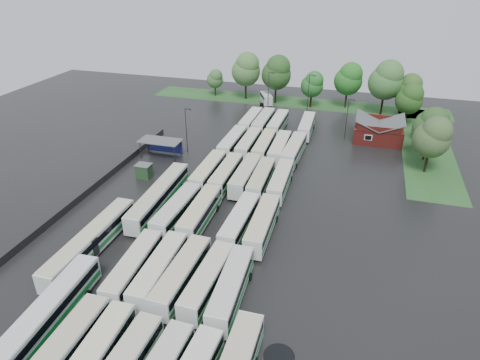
# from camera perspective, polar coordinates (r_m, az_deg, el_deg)

# --- Properties ---
(ground) EXTENTS (160.00, 160.00, 0.00)m
(ground) POSITION_cam_1_polar(r_m,az_deg,el_deg) (63.31, -4.85, -6.63)
(ground) COLOR black
(ground) RESTS_ON ground
(brick_building) EXTENTS (10.07, 8.60, 5.39)m
(brick_building) POSITION_cam_1_polar(r_m,az_deg,el_deg) (97.31, 17.95, 6.06)
(brick_building) COLOR maroon
(brick_building) RESTS_ON ground
(wash_shed) EXTENTS (8.20, 4.20, 3.58)m
(wash_shed) POSITION_cam_1_polar(r_m,az_deg,el_deg) (86.02, -10.47, 4.97)
(wash_shed) COLOR #2D2D30
(wash_shed) RESTS_ON ground
(utility_hut) EXTENTS (2.70, 2.20, 2.62)m
(utility_hut) POSITION_cam_1_polar(r_m,az_deg,el_deg) (78.74, -12.68, 1.19)
(utility_hut) COLOR #1E3A1E
(utility_hut) RESTS_ON ground
(grass_strip_north) EXTENTS (80.00, 10.00, 0.01)m
(grass_strip_north) POSITION_cam_1_polar(r_m,az_deg,el_deg) (120.01, 7.29, 10.26)
(grass_strip_north) COLOR #245121
(grass_strip_north) RESTS_ON ground
(grass_strip_east) EXTENTS (10.00, 50.00, 0.01)m
(grass_strip_east) POSITION_cam_1_polar(r_m,az_deg,el_deg) (98.93, 23.55, 4.24)
(grass_strip_east) COLOR #245121
(grass_strip_east) RESTS_ON ground
(west_fence) EXTENTS (0.10, 50.00, 1.20)m
(west_fence) POSITION_cam_1_polar(r_m,az_deg,el_deg) (78.61, -18.04, -0.20)
(west_fence) COLOR #2D2D30
(west_fence) RESTS_ON ground
(bus_r0c0) EXTENTS (2.89, 12.76, 3.54)m
(bus_r0c0) POSITION_cam_1_polar(r_m,az_deg,el_deg) (47.33, -22.44, -20.41)
(bus_r0c0) COLOR silver
(bus_r0c0) RESTS_ON ground
(bus_r0c1) EXTENTS (3.18, 12.63, 3.49)m
(bus_r0c1) POSITION_cam_1_polar(r_m,az_deg,el_deg) (45.76, -18.91, -21.75)
(bus_r0c1) COLOR silver
(bus_r0c1) RESTS_ON ground
(bus_r1c0) EXTENTS (3.24, 12.42, 3.43)m
(bus_r1c0) POSITION_cam_1_polar(r_m,az_deg,el_deg) (54.85, -13.97, -11.22)
(bus_r1c0) COLOR silver
(bus_r1c0) RESTS_ON ground
(bus_r1c1) EXTENTS (3.01, 12.55, 3.47)m
(bus_r1c1) POSITION_cam_1_polar(r_m,az_deg,el_deg) (53.73, -10.71, -11.73)
(bus_r1c1) COLOR silver
(bus_r1c1) RESTS_ON ground
(bus_r1c2) EXTENTS (2.90, 12.64, 3.50)m
(bus_r1c2) POSITION_cam_1_polar(r_m,az_deg,el_deg) (52.59, -7.78, -12.44)
(bus_r1c2) COLOR silver
(bus_r1c2) RESTS_ON ground
(bus_r1c3) EXTENTS (2.95, 12.18, 3.37)m
(bus_r1c3) POSITION_cam_1_polar(r_m,az_deg,el_deg) (51.65, -4.31, -13.21)
(bus_r1c3) COLOR silver
(bus_r1c3) RESTS_ON ground
(bus_r1c4) EXTENTS (3.24, 12.63, 3.48)m
(bus_r1c4) POSITION_cam_1_polar(r_m,az_deg,el_deg) (50.52, -1.19, -14.14)
(bus_r1c4) COLOR silver
(bus_r1c4) RESTS_ON ground
(bus_r2c0) EXTENTS (3.10, 12.72, 3.52)m
(bus_r2c0) POSITION_cam_1_polar(r_m,az_deg,el_deg) (64.64, -8.37, -4.01)
(bus_r2c0) COLOR silver
(bus_r2c0) RESTS_ON ground
(bus_r2c1) EXTENTS (2.90, 12.64, 3.51)m
(bus_r2c1) POSITION_cam_1_polar(r_m,az_deg,el_deg) (63.66, -5.32, -4.36)
(bus_r2c1) COLOR silver
(bus_r2c1) RESTS_ON ground
(bus_r2c3) EXTENTS (2.90, 12.42, 3.44)m
(bus_r2c3) POSITION_cam_1_polar(r_m,az_deg,el_deg) (61.51, -0.02, -5.53)
(bus_r2c3) COLOR silver
(bus_r2c3) RESTS_ON ground
(bus_r2c4) EXTENTS (2.94, 12.68, 3.51)m
(bus_r2c4) POSITION_cam_1_polar(r_m,az_deg,el_deg) (60.88, 3.01, -5.92)
(bus_r2c4) COLOR silver
(bus_r2c4) RESTS_ON ground
(bus_r3c0) EXTENTS (2.72, 12.55, 3.49)m
(bus_r3c0) POSITION_cam_1_polar(r_m,az_deg,el_deg) (75.51, -4.23, 1.15)
(bus_r3c0) COLOR silver
(bus_r3c0) RESTS_ON ground
(bus_r3c1) EXTENTS (2.65, 12.33, 3.43)m
(bus_r3c1) POSITION_cam_1_polar(r_m,az_deg,el_deg) (74.49, -1.84, 0.79)
(bus_r3c1) COLOR silver
(bus_r3c1) RESTS_ON ground
(bus_r3c2) EXTENTS (2.71, 12.66, 3.52)m
(bus_r3c2) POSITION_cam_1_polar(r_m,az_deg,el_deg) (73.91, 0.76, 0.62)
(bus_r3c2) COLOR silver
(bus_r3c2) RESTS_ON ground
(bus_r3c3) EXTENTS (2.90, 12.24, 3.39)m
(bus_r3c3) POSITION_cam_1_polar(r_m,az_deg,el_deg) (72.96, 2.84, 0.13)
(bus_r3c3) COLOR silver
(bus_r3c3) RESTS_ON ground
(bus_r3c4) EXTENTS (2.86, 12.15, 3.36)m
(bus_r3c4) POSITION_cam_1_polar(r_m,az_deg,el_deg) (72.57, 5.43, -0.13)
(bus_r3c4) COLOR silver
(bus_r3c4) RESTS_ON ground
(bus_r4c0) EXTENTS (2.74, 12.59, 3.50)m
(bus_r4c0) POSITION_cam_1_polar(r_m,az_deg,el_deg) (87.29, -0.99, 5.03)
(bus_r4c0) COLOR silver
(bus_r4c0) RESTS_ON ground
(bus_r4c1) EXTENTS (2.66, 12.11, 3.37)m
(bus_r4c1) POSITION_cam_1_polar(r_m,az_deg,el_deg) (86.78, 1.17, 4.83)
(bus_r4c1) COLOR silver
(bus_r4c1) RESTS_ON ground
(bus_r4c2) EXTENTS (2.79, 12.12, 3.36)m
(bus_r4c2) POSITION_cam_1_polar(r_m,az_deg,el_deg) (86.04, 3.26, 4.58)
(bus_r4c2) COLOR silver
(bus_r4c2) RESTS_ON ground
(bus_r4c3) EXTENTS (2.82, 12.34, 3.42)m
(bus_r4c3) POSITION_cam_1_polar(r_m,az_deg,el_deg) (85.15, 5.31, 4.27)
(bus_r4c3) COLOR silver
(bus_r4c3) RESTS_ON ground
(bus_r4c4) EXTENTS (3.10, 12.75, 3.53)m
(bus_r4c4) POSITION_cam_1_polar(r_m,az_deg,el_deg) (84.39, 7.20, 3.99)
(bus_r4c4) COLOR silver
(bus_r4c4) RESTS_ON ground
(bus_r5c0) EXTENTS (2.66, 12.26, 3.41)m
(bus_r5c0) POSITION_cam_1_polar(r_m,az_deg,el_deg) (99.33, 1.43, 7.87)
(bus_r5c0) COLOR silver
(bus_r5c0) RESTS_ON ground
(bus_r5c1) EXTENTS (2.70, 12.54, 3.49)m
(bus_r5c1) POSITION_cam_1_polar(r_m,az_deg,el_deg) (98.72, 3.15, 7.74)
(bus_r5c1) COLOR silver
(bus_r5c1) RESTS_ON ground
(bus_r5c2) EXTENTS (2.69, 12.24, 3.40)m
(bus_r5c2) POSITION_cam_1_polar(r_m,az_deg,el_deg) (98.09, 5.08, 7.51)
(bus_r5c2) COLOR silver
(bus_r5c2) RESTS_ON ground
(bus_r5c4) EXTENTS (2.98, 12.27, 3.39)m
(bus_r5c4) POSITION_cam_1_polar(r_m,az_deg,el_deg) (97.35, 8.87, 7.12)
(bus_r5c4) COLOR silver
(bus_r5c4) RESTS_ON ground
(artic_bus_west_a) EXTENTS (3.55, 18.93, 3.49)m
(artic_bus_west_a) POSITION_cam_1_polar(r_m,az_deg,el_deg) (51.18, -24.93, -16.70)
(artic_bus_west_a) COLOR silver
(artic_bus_west_a) RESTS_ON ground
(artic_bus_west_b) EXTENTS (3.15, 18.84, 3.48)m
(artic_bus_west_b) POSITION_cam_1_polar(r_m,az_deg,el_deg) (68.86, -10.74, -2.10)
(artic_bus_west_b) COLOR silver
(artic_bus_west_b) RESTS_ON ground
(artic_bus_west_c) EXTENTS (2.76, 18.58, 3.44)m
(artic_bus_west_c) POSITION_cam_1_polar(r_m,az_deg,el_deg) (60.81, -19.25, -7.74)
(artic_bus_west_c) COLOR silver
(artic_bus_west_c) RESTS_ON ground
(minibus) EXTENTS (4.63, 6.55, 2.70)m
(minibus) POSITION_cam_1_polar(r_m,az_deg,el_deg) (117.72, 3.52, 10.84)
(minibus) COLOR silver
(minibus) RESTS_ON ground
(tree_north_0) EXTENTS (4.63, 4.62, 7.65)m
(tree_north_0) POSITION_cam_1_polar(r_m,az_deg,el_deg) (123.82, -3.32, 13.34)
(tree_north_0) COLOR black
(tree_north_0) RESTS_ON ground
(tree_north_1) EXTENTS (7.82, 7.82, 12.95)m
(tree_north_1) POSITION_cam_1_polar(r_m,az_deg,el_deg) (119.80, 0.87, 14.57)
(tree_north_1) COLOR black
(tree_north_1) RESTS_ON ground
(tree_north_2) EXTENTS (7.84, 7.84, 12.98)m
(tree_north_2) POSITION_cam_1_polar(r_m,az_deg,el_deg) (116.59, 4.95, 14.12)
(tree_north_2) COLOR black
(tree_north_2) RESTS_ON ground
(tree_north_3) EXTENTS (5.83, 5.83, 9.66)m
(tree_north_3) POSITION_cam_1_polar(r_m,az_deg,el_deg) (114.65, 9.68, 12.50)
(tree_north_3) COLOR black
(tree_north_3) RESTS_ON ground
(tree_north_4) EXTENTS (7.20, 7.20, 11.93)m
(tree_north_4) POSITION_cam_1_polar(r_m,az_deg,el_deg) (115.90, 14.34, 12.96)
(tree_north_4) COLOR #352013
(tree_north_4) RESTS_ON ground
(tree_north_5) EXTENTS (8.33, 8.33, 13.80)m
(tree_north_5) POSITION_cam_1_polar(r_m,az_deg,el_deg) (112.50, 18.98, 12.53)
(tree_north_5) COLOR black
(tree_north_5) RESTS_ON ground
(tree_north_6) EXTENTS (6.48, 6.48, 10.74)m
(tree_north_6) POSITION_cam_1_polar(r_m,az_deg,el_deg) (113.97, 21.58, 11.25)
(tree_north_6) COLOR #302219
(tree_north_6) RESTS_ON ground
(tree_east_0) EXTENTS (6.60, 6.60, 10.92)m
(tree_east_0) POSITION_cam_1_polar(r_m,az_deg,el_deg) (83.85, 24.36, 5.26)
(tree_east_0) COLOR black
(tree_east_0) RESTS_ON ground
(tree_east_1) EXTENTS (6.55, 6.55, 10.85)m
(tree_east_1) POSITION_cam_1_polar(r_m,az_deg,el_deg) (89.23, 24.16, 6.55)
(tree_east_1) COLOR black
(tree_east_1) RESTS_ON ground
(tree_east_2) EXTENTS (4.62, 4.59, 7.61)m
(tree_east_2) POSITION_cam_1_polar(r_m,az_deg,el_deg) (98.75, 23.73, 7.24)
(tree_east_2) COLOR black
(tree_east_2) RESTS_ON ground
(tree_east_3) EXTENTS (6.14, 6.14, 10.17)m
(tree_east_3) POSITION_cam_1_polar(r_m,az_deg,el_deg) (107.15, 21.73, 10.05)
(tree_east_3) COLOR black
(tree_east_3) RESTS_ON ground
(tree_east_4) EXTENTS (5.78, 5.77, 9.55)m
(tree_east_4) POSITION_cam_1_polar(r_m,az_deg,el_deg) (113.71, 21.71, 10.78)
(tree_east_4) COLOR black
(tree_east_4) RESTS_ON ground
(lamp_post_ne) EXTENTS (1.40, 0.27, 9.11)m
(lamp_post_ne) POSITION_cam_1_polar(r_m,az_deg,el_deg) (94.69, 14.15, 8.21)
(lamp_post_ne) COLOR #2D2D30
(lamp_post_ne) RESTS_ON ground
(lamp_post_nw) EXTENTS (1.44, 0.28, 9.37)m
(lamp_post_nw) POSITION_cam_1_polar(r_m,az_deg,el_deg) (86.10, -7.12, 7.00)
(lamp_post_nw) COLOR #2D2D30
(lamp_post_nw) RESTS_ON ground
(lamp_post_back_w) EXTENTS (1.60, 0.31, 10.39)m
(lamp_post_back_w) POSITION_cam_1_polar(r_m,az_deg,el_deg) (109.24, 3.88, 11.97)
(lamp_post_back_w) COLOR #2D2D30
(lamp_post_back_w) RESTS_ON ground
(lamp_post_back_e) EXTENTS (1.58, 0.31, 10.26)m
(lamp_post_back_e) POSITION_cam_1_polar(r_m,az_deg,el_deg) (108.19, 9.18, 11.48)
(lamp_post_back_e) COLOR #2D2D30
(lamp_post_back_e) RESTS_ON ground
(puddle_0) EXTENTS (3.88, 3.88, 0.01)m
(puddle_0) POSITION_cam_1_polar(r_m,az_deg,el_deg) (49.84, -16.67, -19.44)
(puddle_0) COLOR black
(puddle_0) RESTS_ON ground
(puddle_2) EXTENTS (6.98, 6.98, 0.01)m
(puddle_2) POSITION_cam_1_polar(r_m,az_deg,el_deg) (65.91, -12.29, -5.71)
(puddle_2) COLOR black
(puddle_2) RESTS_ON ground
(puddle_3) EXTENTS (3.19, 3.19, 0.01)m
(puddle_3) POSITION_cam_1_polar(r_m,az_deg,el_deg) (58.04, 0.78, -10.14)
(puddle_3) COLOR black
(puddle_3) RESTS_ON ground
(puddle_4) EXTENTS (3.20, 3.20, 0.01)m
(puddle_4) POSITION_cam_1_polar(r_m,az_deg,el_deg) (46.58, 5.23, -22.33)
(puddle_4) COLOR black
(puddle_4) RESTS_ON ground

